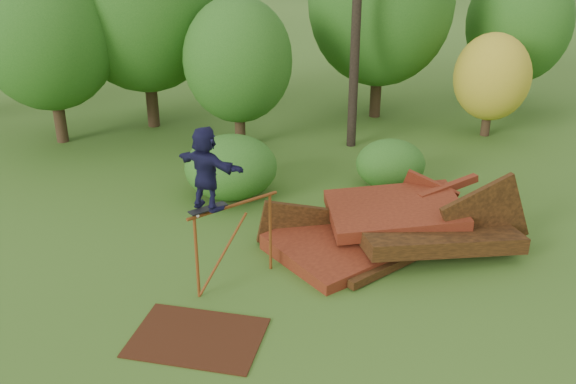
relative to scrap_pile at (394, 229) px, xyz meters
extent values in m
plane|color=#2D5116|center=(-1.60, -2.42, -0.39)|extent=(240.00, 240.00, 0.00)
cube|color=#4E1A0E|center=(-0.73, 0.05, -0.21)|extent=(4.43, 3.83, 0.63)
cube|color=black|center=(0.77, -0.25, 0.03)|extent=(3.52, 2.34, 0.67)
cube|color=#4E1A0E|center=(0.07, 0.25, 0.31)|extent=(2.97, 2.03, 0.60)
cube|color=black|center=(1.87, -0.45, 0.26)|extent=(2.21, 0.42, 2.16)
cube|color=#4E1A0E|center=(1.07, 1.05, 0.16)|extent=(1.24, 1.11, 1.49)
cube|color=black|center=(-1.93, 0.45, -0.04)|extent=(2.12, 0.19, 1.36)
cube|color=black|center=(-0.43, -1.15, -0.27)|extent=(1.95, 1.28, 0.18)
cube|color=#4E1A0E|center=(1.47, 0.75, 0.56)|extent=(1.58, 0.65, 0.39)
cylinder|color=brown|center=(-4.27, -1.50, 0.46)|extent=(0.06, 0.06, 1.69)
cylinder|color=brown|center=(-2.80, -0.66, 0.46)|extent=(0.06, 0.06, 1.69)
cylinder|color=brown|center=(-3.54, -1.08, 1.30)|extent=(1.77, 1.04, 0.06)
cube|color=black|center=(-4.02, -1.35, 1.40)|extent=(0.75, 0.54, 0.02)
cylinder|color=silver|center=(-4.21, -1.56, 1.36)|extent=(0.06, 0.05, 0.05)
cylinder|color=silver|center=(-4.29, -1.41, 1.36)|extent=(0.06, 0.05, 0.05)
cylinder|color=silver|center=(-3.74, -1.29, 1.36)|extent=(0.06, 0.05, 0.05)
cylinder|color=silver|center=(-3.82, -1.15, 1.36)|extent=(0.06, 0.05, 0.05)
imported|color=#181739|center=(-4.02, -1.35, 2.19)|extent=(1.39, 1.31, 1.56)
cube|color=#381A0C|center=(-4.33, -2.81, -0.37)|extent=(2.64, 2.27, 0.03)
cylinder|color=black|center=(-8.45, 8.03, 0.58)|extent=(0.37, 0.37, 1.93)
ellipsoid|color=#194C14|center=(-8.45, 8.03, 3.11)|extent=(4.18, 4.18, 4.81)
cylinder|color=black|center=(-5.66, 9.23, 0.75)|extent=(0.40, 0.40, 2.28)
cylinder|color=black|center=(-2.89, 6.79, 0.36)|extent=(0.33, 0.33, 1.49)
ellipsoid|color=#194C14|center=(-2.89, 6.79, 2.31)|extent=(3.23, 3.23, 3.72)
cylinder|color=black|center=(2.06, 9.25, 0.68)|extent=(0.38, 0.38, 2.13)
ellipsoid|color=#194C14|center=(2.06, 9.25, 3.56)|extent=(4.86, 4.86, 5.59)
cylinder|color=black|center=(5.08, 6.74, 0.13)|extent=(0.29, 0.29, 1.03)
ellipsoid|color=#A58C19|center=(5.08, 6.74, 1.54)|extent=(2.40, 2.40, 2.75)
cylinder|color=black|center=(7.27, 9.74, 0.45)|extent=(0.34, 0.34, 1.68)
ellipsoid|color=#194C14|center=(7.27, 9.74, 2.67)|extent=(3.69, 3.69, 4.24)
ellipsoid|color=#194C14|center=(-3.38, 3.05, 0.42)|extent=(2.34, 2.16, 1.62)
ellipsoid|color=#194C14|center=(0.81, 3.11, 0.26)|extent=(1.83, 1.67, 1.29)
camera|label=1|loc=(-4.03, -12.04, 6.46)|focal=40.00mm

